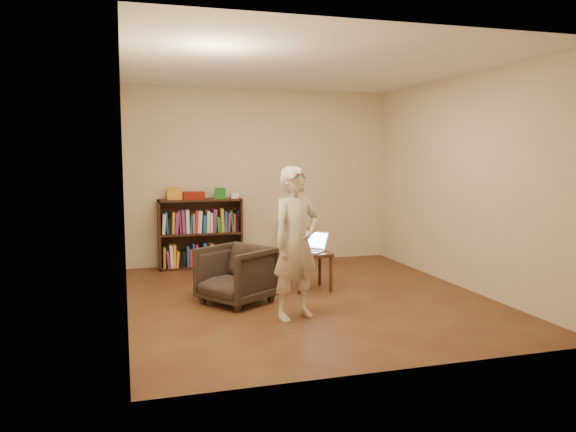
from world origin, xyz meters
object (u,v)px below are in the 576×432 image
object	(u,v)px
stool	(294,231)
armchair	(236,275)
person	(296,243)
bookshelf	(200,237)
laptop	(311,247)
side_table	(310,258)

from	to	relation	value
stool	armchair	size ratio (longest dim) A/B	0.86
person	bookshelf	bearing A→B (deg)	79.87
armchair	laptop	size ratio (longest dim) A/B	1.45
side_table	laptop	bearing A→B (deg)	59.11
bookshelf	laptop	world-z (taller)	bookshelf
stool	side_table	bearing A→B (deg)	-100.43
laptop	bookshelf	bearing A→B (deg)	172.91
side_table	laptop	distance (m)	0.15
stool	side_table	world-z (taller)	stool
bookshelf	armchair	world-z (taller)	bookshelf
stool	laptop	distance (m)	1.62
stool	armchair	bearing A→B (deg)	-122.65
armchair	person	xyz separation A→B (m)	(0.47, -0.73, 0.45)
stool	side_table	size ratio (longest dim) A/B	1.30
stool	person	distance (m)	2.88
stool	laptop	bearing A→B (deg)	-99.59
bookshelf	side_table	world-z (taller)	bookshelf
stool	armchair	distance (m)	2.40
laptop	person	size ratio (longest dim) A/B	0.32
stool	laptop	size ratio (longest dim) A/B	1.24
bookshelf	laptop	size ratio (longest dim) A/B	2.48
person	side_table	bearing A→B (deg)	42.63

